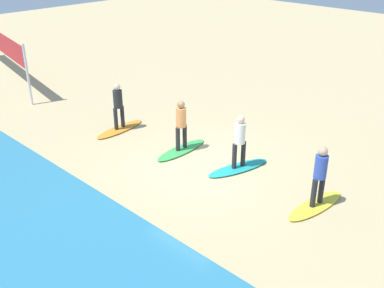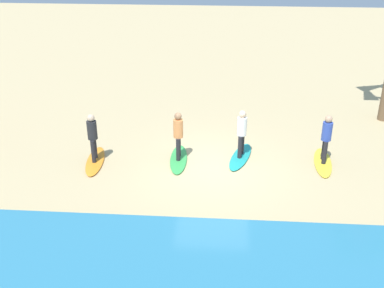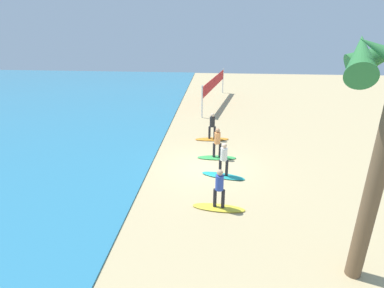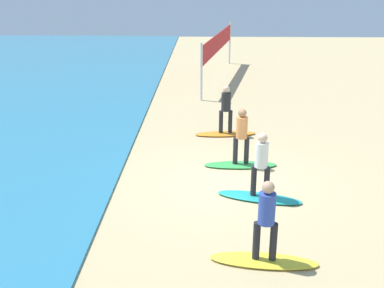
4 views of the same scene
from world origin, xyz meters
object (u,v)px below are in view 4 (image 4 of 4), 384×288
Objects in this scene: volleyball_net at (218,44)px; surfboard_yellow at (264,261)px; surfer_yellow at (266,215)px; surfboard_teal at (259,197)px; surfer_green at (242,132)px; surfer_teal at (261,160)px; surfboard_green at (240,165)px; surfboard_orange at (225,134)px; surfer_orange at (226,106)px.

surfboard_yellow is at bearing -178.20° from volleyball_net.
surfer_yellow is 0.78× the size of surfboard_teal.
surfer_green is at bearing -66.25° from surfboard_teal.
surfer_yellow is 16.68m from volleyball_net.
surfer_teal is (2.73, -0.20, 0.00)m from surfer_yellow.
surfboard_green is 1.28× the size of surfer_green.
surfer_teal is 2.33m from surfboard_green.
surfboard_teal is 0.23× the size of volleyball_net.
surfer_teal is 0.78× the size of surfboard_green.
surfer_green is (2.09, 0.33, 0.00)m from surfer_teal.
surfboard_orange is at bearing -179.59° from volleyball_net.
surfer_teal is at bearing -172.28° from surfer_orange.
surfer_yellow is at bearing -176.55° from surfer_orange.
surfer_green is (4.81, 0.12, 0.99)m from surfboard_yellow.
surfboard_yellow is 1.28× the size of surfer_green.
surfer_orange is at bearing -67.39° from surfboard_teal.
surfboard_orange is at bearing -85.53° from surfboard_green.
volleyball_net is at bearing -72.13° from surfboard_teal.
surfboard_orange is (7.59, 0.46, 0.00)m from surfboard_yellow.
surfer_yellow reaches higher than surfboard_green.
surfer_orange reaches higher than surfboard_yellow.
surfer_green is at bearing -82.94° from surfboard_yellow.
surfboard_green is (2.09, 0.33, -0.99)m from surfer_teal.
volleyball_net is at bearing -82.62° from surfboard_yellow.
surfer_orange is (7.59, 0.46, 0.99)m from surfboard_yellow.
surfer_green reaches higher than surfboard_teal.
surfer_green is at bearing 177.61° from surfboard_green.
surfer_orange reaches higher than surfboard_teal.
surfer_orange is at bearing 6.86° from surfer_green.
surfboard_teal is 4.91m from surfboard_orange.
surfer_orange is (4.86, 0.66, 0.99)m from surfboard_teal.
surfboard_yellow is 2.74m from surfboard_teal.
surfboard_orange is (2.78, 0.33, 0.00)m from surfboard_green.
volleyball_net is (11.84, 0.40, 0.75)m from surfer_green.
surfer_orange is at bearing -179.59° from volleyball_net.
surfer_yellow is 1.00× the size of surfer_orange.
surfboard_teal is 5.00m from surfer_orange.
volleyball_net is at bearing 1.80° from surfer_yellow.
surfer_teal is 13.96m from volleyball_net.
surfboard_orange is at bearing 7.72° from surfer_teal.
surfboard_yellow is at bearing 175.78° from surfer_teal.
volleyball_net is at bearing -95.70° from surfboard_orange.
surfer_yellow is at bearing 100.67° from surfboard_teal.
surfer_orange is 9.09m from volleyball_net.
surfer_yellow and surfer_green have the same top height.
surfboard_orange is at bearing 6.86° from surfer_green.
surfer_teal is 5.00m from surfboard_orange.
surfboard_yellow is 1.28× the size of surfer_teal.
volleyball_net reaches higher than surfer_green.
surfer_green reaches higher than surfboard_green.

